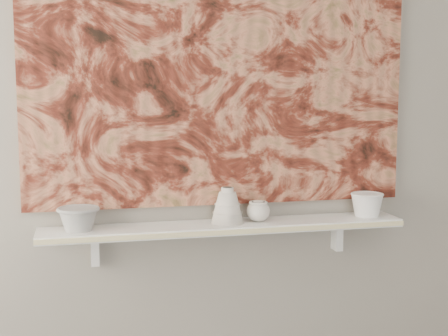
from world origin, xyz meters
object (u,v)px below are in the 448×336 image
object	(u,v)px
bowl_grey	(78,218)
cup_cream	(258,211)
shelf	(225,227)
painting	(220,63)
bowl_white	(367,204)
bell_vessel	(227,205)

from	to	relation	value
bowl_grey	cup_cream	size ratio (longest dim) A/B	1.71
shelf	painting	xyz separation A→B (m)	(0.00, 0.08, 0.62)
bowl_grey	bowl_white	distance (m)	1.14
bowl_grey	shelf	bearing A→B (deg)	0.00
cup_cream	bell_vessel	distance (m)	0.13
shelf	bowl_white	world-z (taller)	bowl_white
cup_cream	bowl_white	xyz separation A→B (m)	(0.46, 0.00, 0.01)
painting	bowl_white	size ratio (longest dim) A/B	11.36
shelf	bowl_grey	size ratio (longest dim) A/B	9.10
shelf	cup_cream	distance (m)	0.14
painting	bowl_white	bearing A→B (deg)	-7.79
cup_cream	painting	bearing A→B (deg)	148.53
bell_vessel	bowl_white	xyz separation A→B (m)	(0.58, 0.00, -0.02)
shelf	cup_cream	size ratio (longest dim) A/B	15.53
bowl_grey	bowl_white	world-z (taller)	bowl_white
bowl_grey	cup_cream	distance (m)	0.68
painting	bowl_white	xyz separation A→B (m)	(0.59, -0.08, -0.56)
shelf	bowl_white	xyz separation A→B (m)	(0.59, 0.00, 0.06)
painting	bowl_grey	xyz separation A→B (m)	(-0.55, -0.08, -0.57)
cup_cream	bowl_white	size ratio (longest dim) A/B	0.68
bowl_grey	cup_cream	bearing A→B (deg)	0.00
painting	cup_cream	bearing A→B (deg)	-31.47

